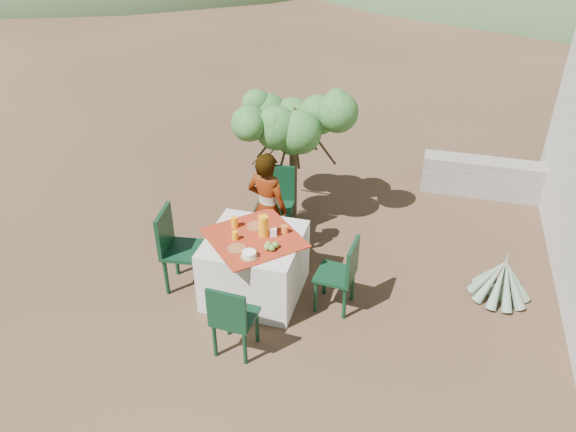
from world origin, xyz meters
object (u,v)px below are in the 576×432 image
at_px(agave, 502,280).
at_px(chair_near, 232,317).
at_px(chair_far, 275,201).
at_px(chair_right, 342,272).
at_px(person, 267,208).
at_px(shrub_tree, 298,130).
at_px(table, 255,265).
at_px(chair_left, 177,246).
at_px(juice_pitcher, 263,226).

bearing_deg(agave, chair_near, -148.11).
distance_m(chair_far, chair_right, 1.59).
relative_size(chair_right, agave, 1.20).
bearing_deg(person, chair_right, 161.05).
height_order(chair_near, agave, chair_near).
xyz_separation_m(chair_right, shrub_tree, (-0.94, 1.72, 0.83)).
bearing_deg(chair_near, person, -81.52).
bearing_deg(agave, person, 178.98).
bearing_deg(table, chair_near, -84.81).
xyz_separation_m(chair_left, shrub_tree, (0.95, 1.82, 0.76)).
relative_size(chair_far, chair_near, 1.16).
height_order(shrub_tree, agave, shrub_tree).
relative_size(chair_near, agave, 1.19).
relative_size(person, juice_pitcher, 5.85).
distance_m(chair_left, shrub_tree, 2.19).
height_order(shrub_tree, juice_pitcher, shrub_tree).
bearing_deg(table, chair_far, 94.95).
height_order(chair_left, juice_pitcher, juice_pitcher).
height_order(table, chair_near, chair_near).
bearing_deg(chair_far, shrub_tree, 70.85).
bearing_deg(chair_right, person, -118.22).
relative_size(table, chair_left, 1.31).
height_order(chair_far, agave, chair_far).
xyz_separation_m(chair_left, person, (0.83, 0.79, 0.17)).
height_order(chair_right, shrub_tree, shrub_tree).
distance_m(chair_far, person, 0.49).
xyz_separation_m(chair_right, person, (-1.05, 0.70, 0.24)).
height_order(chair_far, chair_left, chair_far).
relative_size(chair_near, chair_right, 0.99).
bearing_deg(agave, shrub_tree, 157.90).
distance_m(chair_far, juice_pitcher, 1.16).
bearing_deg(agave, chair_far, 169.70).
bearing_deg(table, person, 94.96).
relative_size(table, juice_pitcher, 5.28).
bearing_deg(chair_left, table, -91.02).
bearing_deg(chair_left, chair_near, -139.32).
bearing_deg(juice_pitcher, chair_near, -90.28).
xyz_separation_m(table, chair_near, (0.09, -0.98, 0.10)).
distance_m(table, chair_far, 1.17).
bearing_deg(chair_near, chair_right, -129.25).
distance_m(table, chair_near, 0.99).
height_order(chair_near, person, person).
distance_m(chair_near, chair_right, 1.33).
relative_size(table, agave, 1.79).
bearing_deg(chair_right, chair_far, -131.36).
bearing_deg(shrub_tree, person, -96.38).
relative_size(chair_near, shrub_tree, 0.52).
bearing_deg(juice_pitcher, agave, 12.68).
xyz_separation_m(agave, juice_pitcher, (-2.61, -0.59, 0.64)).
relative_size(chair_left, shrub_tree, 0.60).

